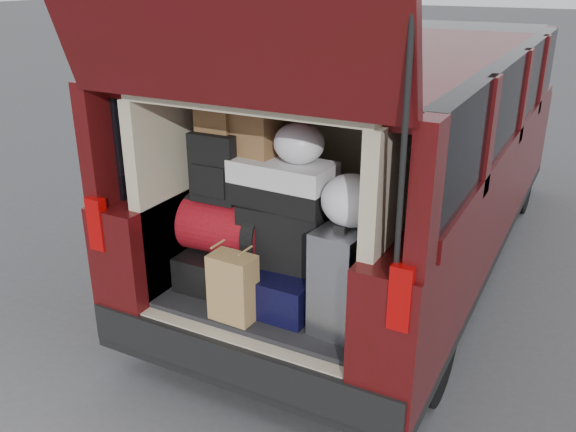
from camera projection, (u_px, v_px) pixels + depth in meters
name	position (u px, v px, depth m)	size (l,w,h in m)	color
ground	(267.00, 389.00, 3.61)	(80.00, 80.00, 0.00)	#3E3E41
minivan	(382.00, 161.00, 4.78)	(1.90, 5.35, 2.77)	black
load_floor	(288.00, 327.00, 3.73)	(1.24, 1.05, 0.55)	black
black_hardshell	(223.00, 264.00, 3.68)	(0.38, 0.52, 0.21)	black
navy_hardshell	(286.00, 285.00, 3.43)	(0.42, 0.51, 0.22)	black
silver_roller	(345.00, 277.00, 3.15)	(0.24, 0.38, 0.57)	white
kraft_bag	(233.00, 287.00, 3.25)	(0.24, 0.15, 0.37)	#AF854F
red_duffel	(227.00, 227.00, 3.53)	(0.50, 0.33, 0.33)	maroon
black_soft_case	(285.00, 234.00, 3.39)	(0.48, 0.29, 0.34)	black
backpack	(217.00, 167.00, 3.40)	(0.27, 0.17, 0.39)	black
twotone_duffel	(283.00, 183.00, 3.29)	(0.55, 0.29, 0.25)	silver
grocery_sack_lower	(218.00, 113.00, 3.35)	(0.21, 0.17, 0.19)	brown
grocery_sack_upper	(256.00, 133.00, 3.32)	(0.24, 0.20, 0.24)	brown
plastic_bag_center	(299.00, 143.00, 3.16)	(0.27, 0.25, 0.22)	white
plastic_bag_right	(352.00, 201.00, 3.01)	(0.31, 0.29, 0.27)	white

